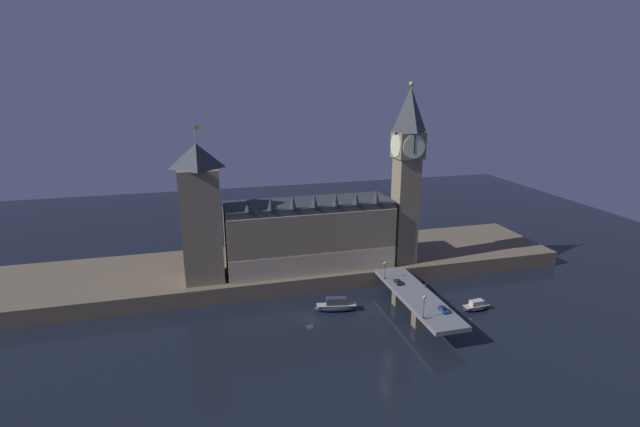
% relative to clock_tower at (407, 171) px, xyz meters
% --- Properties ---
extents(ground_plane, '(400.00, 400.00, 0.00)m').
position_rel_clock_tower_xyz_m(ground_plane, '(-43.76, -25.64, -42.02)').
color(ground_plane, black).
extents(embankment, '(220.00, 42.00, 5.96)m').
position_rel_clock_tower_xyz_m(embankment, '(-43.76, 13.36, -39.04)').
color(embankment, brown).
rests_on(embankment, ground_plane).
extents(parliament_hall, '(61.93, 19.95, 30.46)m').
position_rel_clock_tower_xyz_m(parliament_hall, '(-36.48, 4.63, -23.37)').
color(parliament_hall, '#7F7056').
rests_on(parliament_hall, embankment).
extents(clock_tower, '(10.28, 10.39, 68.04)m').
position_rel_clock_tower_xyz_m(clock_tower, '(0.00, 0.00, 0.00)').
color(clock_tower, '#7F7056').
rests_on(clock_tower, embankment).
extents(victoria_tower, '(13.48, 13.48, 54.45)m').
position_rel_clock_tower_xyz_m(victoria_tower, '(-75.42, 2.46, -11.69)').
color(victoria_tower, '#7F7056').
rests_on(victoria_tower, embankment).
extents(bridge, '(11.31, 46.00, 6.78)m').
position_rel_clock_tower_xyz_m(bridge, '(-8.68, -30.64, -36.99)').
color(bridge, slate).
rests_on(bridge, ground_plane).
extents(car_northbound_lead, '(1.93, 3.97, 1.37)m').
position_rel_clock_tower_xyz_m(car_northbound_lead, '(-11.17, -21.02, -34.59)').
color(car_northbound_lead, black).
rests_on(car_northbound_lead, bridge).
extents(car_southbound_lead, '(1.85, 4.22, 1.51)m').
position_rel_clock_tower_xyz_m(car_southbound_lead, '(-6.20, -43.17, -34.53)').
color(car_southbound_lead, navy).
rests_on(car_southbound_lead, bridge).
extents(pedestrian_near_rail, '(0.38, 0.38, 1.82)m').
position_rel_clock_tower_xyz_m(pedestrian_near_rail, '(-13.66, -46.10, -34.26)').
color(pedestrian_near_rail, black).
rests_on(pedestrian_near_rail, bridge).
extents(pedestrian_mid_walk, '(0.38, 0.38, 1.66)m').
position_rel_clock_tower_xyz_m(pedestrian_mid_walk, '(-3.71, -26.69, -34.36)').
color(pedestrian_mid_walk, black).
rests_on(pedestrian_mid_walk, bridge).
extents(street_lamp_near, '(1.34, 0.60, 7.34)m').
position_rel_clock_tower_xyz_m(street_lamp_near, '(-14.06, -45.36, -30.65)').
color(street_lamp_near, '#2D3333').
rests_on(street_lamp_near, bridge).
extents(street_lamp_far, '(1.34, 0.60, 6.46)m').
position_rel_clock_tower_xyz_m(street_lamp_far, '(-14.06, -15.92, -31.19)').
color(street_lamp_far, '#2D3333').
rests_on(street_lamp_far, bridge).
extents(boat_upstream, '(15.33, 6.35, 4.85)m').
position_rel_clock_tower_xyz_m(boat_upstream, '(-33.76, -22.15, -40.25)').
color(boat_upstream, '#1E2842').
rests_on(boat_upstream, ground_plane).
extents(boat_downstream, '(10.34, 4.39, 3.48)m').
position_rel_clock_tower_xyz_m(boat_downstream, '(12.01, -33.45, -40.74)').
color(boat_downstream, '#1E2842').
rests_on(boat_downstream, ground_plane).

